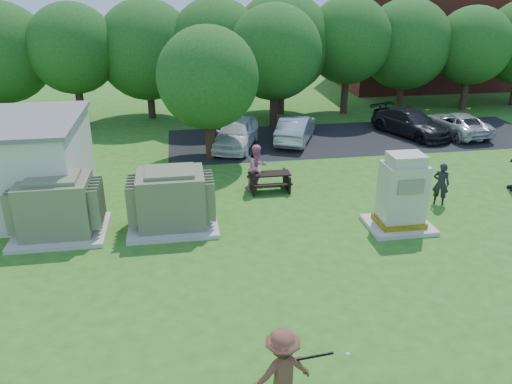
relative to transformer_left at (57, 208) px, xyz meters
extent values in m
plane|color=#2D6619|center=(6.50, -4.50, -0.97)|extent=(120.00, 120.00, 0.00)
cube|color=maroon|center=(24.50, 22.50, 3.03)|extent=(15.00, 8.00, 8.00)
cube|color=#232326|center=(13.50, 9.00, -0.96)|extent=(20.00, 6.00, 0.01)
cube|color=beige|center=(0.00, 0.00, -0.89)|extent=(3.00, 2.40, 0.15)
cube|color=#6C7453|center=(0.00, 0.00, 0.08)|extent=(2.20, 1.80, 1.80)
cube|color=#6C7453|center=(0.00, 0.00, 1.04)|extent=(1.60, 1.30, 0.12)
cube|color=#6C7453|center=(-1.27, 0.00, 0.11)|extent=(0.32, 1.50, 1.35)
cube|color=#6C7453|center=(1.27, 0.00, 0.11)|extent=(0.32, 1.50, 1.35)
cube|color=beige|center=(3.70, 0.00, -0.89)|extent=(3.00, 2.40, 0.15)
cube|color=#686F4E|center=(3.70, 0.00, 0.08)|extent=(2.20, 1.80, 1.80)
cube|color=#686F4E|center=(3.70, 0.00, 1.04)|extent=(1.60, 1.30, 0.12)
cube|color=#686F4E|center=(2.43, 0.00, 0.11)|extent=(0.32, 1.50, 1.35)
cube|color=#686F4E|center=(4.97, 0.00, 0.11)|extent=(0.32, 1.50, 1.35)
cube|color=beige|center=(11.32, -1.26, -0.90)|extent=(2.16, 1.77, 0.15)
cube|color=yellow|center=(11.32, -1.26, -0.73)|extent=(1.52, 1.23, 0.18)
cube|color=beige|center=(11.32, -1.26, 0.34)|extent=(1.38, 1.08, 1.97)
cube|color=beige|center=(11.32, -1.26, 1.49)|extent=(1.13, 0.88, 0.34)
cube|color=gray|center=(11.32, -1.83, 0.73)|extent=(0.88, 0.04, 0.49)
cube|color=black|center=(7.54, 2.68, -0.28)|extent=(1.67, 0.65, 0.06)
cube|color=black|center=(7.54, 3.19, -0.56)|extent=(1.67, 0.23, 0.05)
cube|color=black|center=(7.54, 2.17, -0.56)|extent=(1.67, 0.23, 0.05)
cube|color=black|center=(6.82, 2.68, -0.63)|extent=(0.07, 1.25, 0.69)
cube|color=black|center=(8.27, 2.68, -0.63)|extent=(0.07, 1.25, 0.69)
imported|color=brown|center=(5.76, -8.36, -0.04)|extent=(1.31, 0.91, 1.86)
imported|color=black|center=(13.62, 0.32, -0.15)|extent=(0.71, 0.66, 1.63)
imported|color=#D06E90|center=(7.08, 2.79, -0.03)|extent=(1.15, 1.08, 1.88)
imported|color=white|center=(6.89, 8.41, -0.22)|extent=(3.12, 4.73, 1.50)
imported|color=#BBBABF|center=(10.09, 8.90, -0.28)|extent=(3.03, 4.43, 1.38)
imported|color=black|center=(16.51, 9.07, -0.28)|extent=(3.62, 5.10, 1.37)
imported|color=silver|center=(19.03, 8.81, -0.37)|extent=(2.38, 4.50, 1.21)
cylinder|color=black|center=(6.34, -8.38, 0.25)|extent=(0.85, 0.14, 0.06)
cylinder|color=maroon|center=(6.02, -8.38, 0.25)|extent=(0.23, 0.09, 0.06)
sphere|color=white|center=(7.14, -8.15, 0.00)|extent=(0.09, 0.09, 0.09)
cylinder|color=#47301E|center=(-5.50, 14.90, 0.23)|extent=(0.44, 0.44, 2.40)
sphere|color=#235B1C|center=(-5.50, 14.90, 3.11)|extent=(5.60, 5.60, 5.60)
cylinder|color=#47301E|center=(-1.50, 14.30, 0.43)|extent=(0.44, 0.44, 2.80)
sphere|color=#235B1C|center=(-1.50, 14.30, 3.33)|extent=(5.00, 5.00, 5.00)
cylinder|color=#47301E|center=(2.50, 15.10, 0.18)|extent=(0.44, 0.44, 2.30)
sphere|color=#235B1C|center=(2.50, 15.10, 3.07)|extent=(5.80, 5.80, 5.80)
cylinder|color=#47301E|center=(6.50, 14.20, 0.38)|extent=(0.44, 0.44, 2.70)
sphere|color=#235B1C|center=(6.50, 14.20, 3.35)|extent=(5.40, 5.40, 5.40)
cylinder|color=#47301E|center=(10.50, 14.80, 0.28)|extent=(0.44, 0.44, 2.50)
sphere|color=#235B1C|center=(10.50, 14.80, 3.33)|extent=(6.00, 6.00, 6.00)
cylinder|color=#47301E|center=(14.50, 14.40, 0.48)|extent=(0.44, 0.44, 2.90)
sphere|color=#235B1C|center=(14.50, 14.40, 3.49)|extent=(5.20, 5.20, 5.20)
cylinder|color=#47301E|center=(18.50, 15.00, 0.23)|extent=(0.44, 0.44, 2.40)
sphere|color=#235B1C|center=(18.50, 15.00, 3.11)|extent=(5.60, 5.60, 5.60)
cylinder|color=#47301E|center=(22.50, 14.10, 0.33)|extent=(0.44, 0.44, 2.60)
sphere|color=#235B1C|center=(22.50, 14.10, 3.07)|extent=(4.80, 4.80, 4.80)
cylinder|color=#47301E|center=(5.50, 7.00, 0.23)|extent=(0.44, 0.44, 2.40)
sphere|color=#235B1C|center=(5.50, 7.00, 2.81)|extent=(4.60, 4.60, 4.60)
cylinder|color=#47301E|center=(9.50, 12.00, 0.33)|extent=(0.44, 0.44, 2.60)
sphere|color=#235B1C|center=(9.50, 12.00, 3.19)|extent=(5.20, 5.20, 5.20)
camera|label=1|loc=(4.11, -15.60, 6.84)|focal=35.00mm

